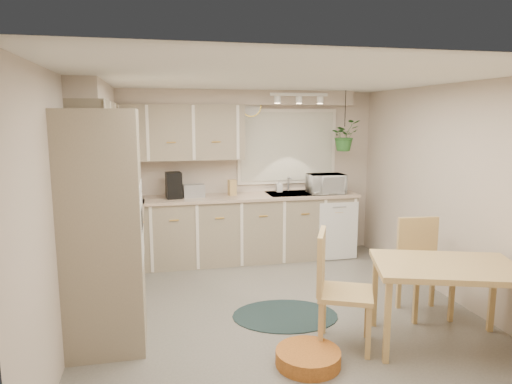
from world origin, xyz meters
TOP-DOWN VIEW (x-y plane):
  - floor at (0.00, 0.00)m, footprint 4.20×4.20m
  - ceiling at (0.00, 0.00)m, footprint 4.20×4.20m
  - wall_back at (0.00, 2.10)m, footprint 4.00×0.04m
  - wall_front at (0.00, -2.10)m, footprint 4.00×0.04m
  - wall_left at (-2.00, 0.00)m, footprint 0.04×4.20m
  - wall_right at (2.00, 0.00)m, footprint 0.04×4.20m
  - base_cab_left at (-1.70, 0.88)m, footprint 0.60×1.85m
  - base_cab_back at (-0.20, 1.80)m, footprint 3.60×0.60m
  - counter_left at (-1.69, 0.88)m, footprint 0.64×1.89m
  - counter_back at (-0.20, 1.79)m, footprint 3.64×0.64m
  - oven_stack at (-1.68, -0.38)m, footprint 0.65×0.65m
  - wall_oven_face at (-1.35, -0.38)m, footprint 0.02×0.56m
  - upper_cab_left at (-1.82, 1.00)m, footprint 0.35×2.00m
  - upper_cab_back at (-1.00, 1.93)m, footprint 2.00×0.35m
  - soffit_left at (-1.85, 1.00)m, footprint 0.30×2.00m
  - soffit_back at (-0.20, 1.95)m, footprint 3.60×0.30m
  - cooktop at (-1.68, 0.30)m, footprint 0.52×0.58m
  - range_hood at (-1.70, 0.30)m, footprint 0.40×0.60m
  - window_blinds at (0.70, 2.07)m, footprint 1.40×0.02m
  - window_frame at (0.70, 2.08)m, footprint 1.50×0.02m
  - sink at (0.70, 1.80)m, footprint 0.70×0.48m
  - dishwasher_front at (1.30, 1.49)m, footprint 0.58×0.02m
  - track_light_bar at (0.70, 1.55)m, footprint 0.80×0.04m
  - wall_clock at (0.15, 2.07)m, footprint 0.30×0.03m
  - dining_table at (1.24, -1.04)m, footprint 1.41×1.15m
  - chair_left at (0.39, -0.84)m, footprint 0.65×0.65m
  - chair_back at (1.46, -0.41)m, footprint 0.50×0.50m
  - braided_rug at (0.04, -0.14)m, footprint 1.22×0.99m
  - pet_bed at (-0.03, -1.09)m, footprint 0.58×0.58m
  - microwave at (1.17, 1.70)m, footprint 0.51×0.28m
  - soap_bottle at (0.54, 1.95)m, footprint 0.09×0.19m
  - hanging_plant at (1.44, 1.70)m, footprint 0.49×0.52m
  - coffee_maker at (-0.98, 1.80)m, footprint 0.22×0.26m
  - toaster at (-0.71, 1.82)m, footprint 0.30×0.19m
  - knife_block at (-0.17, 1.85)m, footprint 0.12×0.12m

SIDE VIEW (x-z plane):
  - floor at x=0.00m, z-range 0.00..0.00m
  - braided_rug at x=0.04m, z-range 0.00..0.01m
  - pet_bed at x=-0.03m, z-range 0.00..0.13m
  - dining_table at x=1.24m, z-range 0.00..0.76m
  - dishwasher_front at x=1.30m, z-range 0.01..0.84m
  - base_cab_left at x=-1.70m, z-range 0.00..0.90m
  - base_cab_back at x=-0.20m, z-range 0.00..0.90m
  - chair_back at x=1.46m, z-range 0.00..0.99m
  - chair_left at x=0.39m, z-range 0.00..1.04m
  - sink at x=0.70m, z-range 0.85..0.95m
  - counter_left at x=-1.69m, z-range 0.90..0.94m
  - counter_back at x=-0.20m, z-range 0.90..0.94m
  - cooktop at x=-1.68m, z-range 0.93..0.95m
  - soap_bottle at x=0.54m, z-range 0.94..1.03m
  - toaster at x=-0.71m, z-range 0.94..1.12m
  - oven_stack at x=-1.68m, z-range 0.00..2.10m
  - wall_oven_face at x=-1.35m, z-range 0.76..1.34m
  - knife_block at x=-0.17m, z-range 0.94..1.16m
  - microwave at x=1.17m, z-range 0.94..1.29m
  - coffee_maker at x=-0.98m, z-range 0.94..1.30m
  - wall_back at x=0.00m, z-range 0.00..2.40m
  - wall_front at x=0.00m, z-range 0.00..2.40m
  - wall_left at x=-2.00m, z-range 0.00..2.40m
  - wall_right at x=2.00m, z-range 0.00..2.40m
  - range_hood at x=-1.70m, z-range 1.33..1.47m
  - window_blinds at x=0.70m, z-range 1.10..2.10m
  - window_frame at x=0.70m, z-range 1.05..2.15m
  - hanging_plant at x=1.44m, z-range 1.55..1.90m
  - upper_cab_left at x=-1.82m, z-range 1.45..2.20m
  - upper_cab_back at x=-1.00m, z-range 1.45..2.20m
  - wall_clock at x=0.15m, z-range 2.03..2.33m
  - soffit_left at x=-1.85m, z-range 2.20..2.40m
  - soffit_back at x=-0.20m, z-range 2.20..2.40m
  - track_light_bar at x=0.70m, z-range 2.31..2.35m
  - ceiling at x=0.00m, z-range 2.40..2.40m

